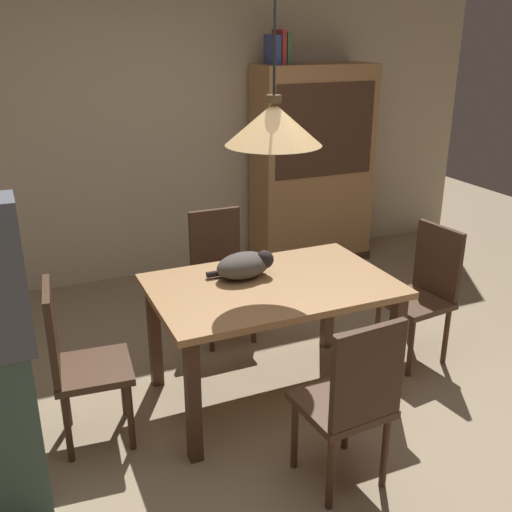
{
  "coord_description": "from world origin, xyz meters",
  "views": [
    {
      "loc": [
        -1.32,
        -2.49,
        2.12
      ],
      "look_at": [
        0.01,
        0.57,
        0.85
      ],
      "focal_mm": 41.56,
      "sensor_mm": 36.0,
      "label": 1
    }
  ],
  "objects_px": {
    "hutch_bookcase": "(312,171)",
    "book_green_slim": "(284,48)",
    "chair_far_back": "(220,269)",
    "chair_right_side": "(424,288)",
    "dining_table": "(272,299)",
    "chair_near_front": "(352,398)",
    "book_red_tall": "(279,47)",
    "book_blue_wide": "(272,50)",
    "pendant_lamp": "(274,124)",
    "cat_sleeping": "(245,265)",
    "chair_left_side": "(76,358)"
  },
  "relations": [
    {
      "from": "chair_left_side",
      "to": "book_red_tall",
      "type": "distance_m",
      "value": 3.22
    },
    {
      "from": "chair_left_side",
      "to": "chair_near_front",
      "type": "xyz_separation_m",
      "value": [
        1.13,
        -0.89,
        0.0
      ]
    },
    {
      "from": "dining_table",
      "to": "chair_near_front",
      "type": "relative_size",
      "value": 1.51
    },
    {
      "from": "dining_table",
      "to": "cat_sleeping",
      "type": "relative_size",
      "value": 3.55
    },
    {
      "from": "dining_table",
      "to": "book_blue_wide",
      "type": "xyz_separation_m",
      "value": [
        0.9,
        1.95,
        1.32
      ]
    },
    {
      "from": "chair_left_side",
      "to": "book_green_slim",
      "type": "distance_m",
      "value": 3.25
    },
    {
      "from": "pendant_lamp",
      "to": "hutch_bookcase",
      "type": "bearing_deg",
      "value": 55.87
    },
    {
      "from": "chair_left_side",
      "to": "book_red_tall",
      "type": "xyz_separation_m",
      "value": [
        2.09,
        1.95,
        1.48
      ]
    },
    {
      "from": "dining_table",
      "to": "hutch_bookcase",
      "type": "height_order",
      "value": "hutch_bookcase"
    },
    {
      "from": "chair_far_back",
      "to": "chair_near_front",
      "type": "distance_m",
      "value": 1.76
    },
    {
      "from": "pendant_lamp",
      "to": "book_blue_wide",
      "type": "xyz_separation_m",
      "value": [
        0.9,
        1.95,
        0.31
      ]
    },
    {
      "from": "chair_right_side",
      "to": "chair_near_front",
      "type": "xyz_separation_m",
      "value": [
        -1.12,
        -0.89,
        0.0
      ]
    },
    {
      "from": "cat_sleeping",
      "to": "book_red_tall",
      "type": "distance_m",
      "value": 2.4
    },
    {
      "from": "chair_left_side",
      "to": "pendant_lamp",
      "type": "bearing_deg",
      "value": -0.36
    },
    {
      "from": "book_red_tall",
      "to": "book_green_slim",
      "type": "height_order",
      "value": "book_red_tall"
    },
    {
      "from": "chair_near_front",
      "to": "cat_sleeping",
      "type": "bearing_deg",
      "value": 96.28
    },
    {
      "from": "hutch_bookcase",
      "to": "book_green_slim",
      "type": "relative_size",
      "value": 7.12
    },
    {
      "from": "book_green_slim",
      "to": "book_red_tall",
      "type": "bearing_deg",
      "value": 180.0
    },
    {
      "from": "chair_far_back",
      "to": "chair_near_front",
      "type": "relative_size",
      "value": 1.0
    },
    {
      "from": "hutch_bookcase",
      "to": "book_blue_wide",
      "type": "height_order",
      "value": "book_blue_wide"
    },
    {
      "from": "chair_left_side",
      "to": "book_red_tall",
      "type": "relative_size",
      "value": 3.32
    },
    {
      "from": "chair_near_front",
      "to": "dining_table",
      "type": "bearing_deg",
      "value": 90.37
    },
    {
      "from": "dining_table",
      "to": "book_red_tall",
      "type": "bearing_deg",
      "value": 63.73
    },
    {
      "from": "chair_right_side",
      "to": "book_red_tall",
      "type": "distance_m",
      "value": 2.45
    },
    {
      "from": "chair_near_front",
      "to": "book_blue_wide",
      "type": "relative_size",
      "value": 3.88
    },
    {
      "from": "cat_sleeping",
      "to": "hutch_bookcase",
      "type": "relative_size",
      "value": 0.21
    },
    {
      "from": "dining_table",
      "to": "chair_left_side",
      "type": "xyz_separation_m",
      "value": [
        -1.13,
        0.01,
        -0.14
      ]
    },
    {
      "from": "chair_far_back",
      "to": "book_blue_wide",
      "type": "bearing_deg",
      "value": 50.05
    },
    {
      "from": "dining_table",
      "to": "chair_far_back",
      "type": "xyz_separation_m",
      "value": [
        0.0,
        0.88,
        -0.14
      ]
    },
    {
      "from": "chair_near_front",
      "to": "book_red_tall",
      "type": "distance_m",
      "value": 3.34
    },
    {
      "from": "chair_far_back",
      "to": "book_green_slim",
      "type": "relative_size",
      "value": 3.58
    },
    {
      "from": "dining_table",
      "to": "pendant_lamp",
      "type": "xyz_separation_m",
      "value": [
        0.0,
        0.0,
        1.01
      ]
    },
    {
      "from": "chair_left_side",
      "to": "book_red_tall",
      "type": "height_order",
      "value": "book_red_tall"
    },
    {
      "from": "chair_far_back",
      "to": "pendant_lamp",
      "type": "relative_size",
      "value": 0.72
    },
    {
      "from": "chair_far_back",
      "to": "chair_near_front",
      "type": "height_order",
      "value": "same"
    },
    {
      "from": "chair_near_front",
      "to": "pendant_lamp",
      "type": "relative_size",
      "value": 0.72
    },
    {
      "from": "chair_left_side",
      "to": "cat_sleeping",
      "type": "distance_m",
      "value": 1.08
    },
    {
      "from": "hutch_bookcase",
      "to": "dining_table",
      "type": "bearing_deg",
      "value": -124.13
    },
    {
      "from": "cat_sleeping",
      "to": "book_green_slim",
      "type": "distance_m",
      "value": 2.42
    },
    {
      "from": "chair_far_back",
      "to": "book_red_tall",
      "type": "relative_size",
      "value": 3.32
    },
    {
      "from": "cat_sleeping",
      "to": "book_red_tall",
      "type": "bearing_deg",
      "value": 59.35
    },
    {
      "from": "pendant_lamp",
      "to": "book_green_slim",
      "type": "height_order",
      "value": "pendant_lamp"
    },
    {
      "from": "chair_right_side",
      "to": "hutch_bookcase",
      "type": "height_order",
      "value": "hutch_bookcase"
    },
    {
      "from": "dining_table",
      "to": "cat_sleeping",
      "type": "xyz_separation_m",
      "value": [
        -0.11,
        0.15,
        0.18
      ]
    },
    {
      "from": "dining_table",
      "to": "chair_far_back",
      "type": "distance_m",
      "value": 0.89
    },
    {
      "from": "dining_table",
      "to": "hutch_bookcase",
      "type": "xyz_separation_m",
      "value": [
        1.32,
        1.95,
        0.24
      ]
    },
    {
      "from": "chair_left_side",
      "to": "book_red_tall",
      "type": "bearing_deg",
      "value": 42.94
    },
    {
      "from": "book_green_slim",
      "to": "hutch_bookcase",
      "type": "bearing_deg",
      "value": -0.28
    },
    {
      "from": "chair_near_front",
      "to": "book_green_slim",
      "type": "xyz_separation_m",
      "value": [
        1.01,
        2.83,
        1.47
      ]
    },
    {
      "from": "chair_far_back",
      "to": "chair_right_side",
      "type": "bearing_deg",
      "value": -37.62
    }
  ]
}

